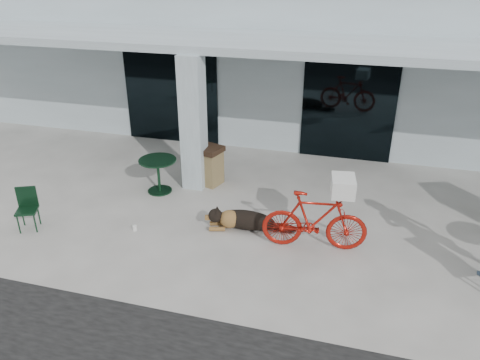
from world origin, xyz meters
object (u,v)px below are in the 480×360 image
(bicycle, at_px, (315,221))
(dog, at_px, (247,219))
(cafe_table_near, at_px, (159,176))
(trash_receptacle, at_px, (210,166))
(cafe_chair_near, at_px, (27,210))

(bicycle, bearing_deg, dog, 70.11)
(cafe_table_near, bearing_deg, trash_receptacle, 35.25)
(bicycle, distance_m, trash_receptacle, 3.47)
(cafe_table_near, bearing_deg, bicycle, -19.98)
(bicycle, relative_size, cafe_table_near, 2.25)
(bicycle, xyz_separation_m, cafe_table_near, (-3.78, 1.37, -0.18))
(bicycle, distance_m, cafe_table_near, 4.03)
(bicycle, height_order, cafe_chair_near, bicycle)
(cafe_chair_near, bearing_deg, bicycle, -15.19)
(cafe_chair_near, xyz_separation_m, trash_receptacle, (2.85, 2.96, 0.04))
(cafe_table_near, bearing_deg, cafe_chair_near, -129.28)
(dog, xyz_separation_m, cafe_table_near, (-2.40, 1.07, 0.18))
(bicycle, height_order, dog, bicycle)
(trash_receptacle, bearing_deg, dog, -52.21)
(dog, xyz_separation_m, trash_receptacle, (-1.39, 1.79, 0.25))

